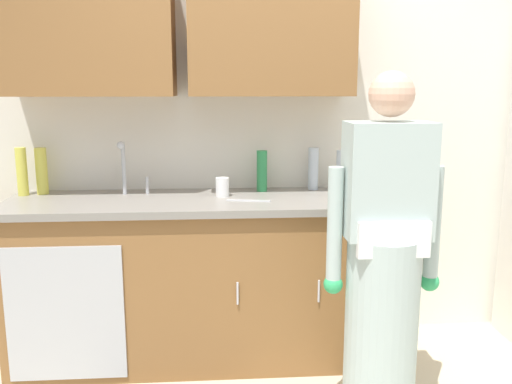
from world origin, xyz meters
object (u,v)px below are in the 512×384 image
Objects in this scene: sink at (128,202)px; bottle_water_short at (313,169)px; knife_on_counter at (248,201)px; bottle_water_tall at (42,171)px; bottle_soap at (262,171)px; person_at_sink at (383,276)px; bottle_dish_liquid at (342,171)px; cup_by_sink at (222,187)px; bottle_cleaner_spray at (22,172)px.

sink is 1.98× the size of bottle_water_short.
bottle_water_short reaches higher than knife_on_counter.
bottle_soap is (1.27, -0.01, -0.01)m from bottle_water_tall.
sink is at bearing -177.93° from knife_on_counter.
bottle_water_short is 1.04× the size of bottle_soap.
person_at_sink is 6.41× the size of bottle_water_short.
bottle_dish_liquid is at bearing -1.17° from bottle_water_tall.
cup_by_sink is at bearing -162.50° from bottle_water_short.
person_at_sink is 15.12× the size of cup_by_sink.
person_at_sink is 1.99m from bottle_water_tall.
person_at_sink is at bearing -78.10° from bottle_water_short.
cup_by_sink is (1.04, -0.15, -0.08)m from bottle_water_tall.
bottle_dish_liquid is at bearing 91.40° from person_at_sink.
person_at_sink is at bearing -31.73° from knife_on_counter.
sink is 2.06× the size of bottle_soap.
cup_by_sink is (-0.73, 0.69, 0.30)m from person_at_sink.
sink reaches higher than bottle_soap.
bottle_water_tall reaches higher than bottle_dish_liquid.
sink is at bearing -168.91° from bottle_water_short.
bottle_water_tall is 1.05m from cup_by_sink.
bottle_water_short is at bearing 5.81° from bottle_soap.
bottle_cleaner_spray is 0.10m from bottle_water_tall.
bottle_dish_liquid is (1.75, -0.04, -0.01)m from bottle_water_tall.
bottle_cleaner_spray reaches higher than bottle_water_short.
sink is 1.86× the size of bottle_water_tall.
cup_by_sink is 0.20m from knife_on_counter.
bottle_soap is (0.76, 0.18, 0.14)m from sink.
bottle_cleaner_spray reaches higher than cup_by_sink.
person_at_sink reaches higher than bottle_cleaner_spray.
sink is 0.79m from bottle_soap.
bottle_water_short is 0.17m from bottle_dish_liquid.
bottle_water_tall reaches higher than cup_by_sink.
bottle_dish_liquid is at bearing 9.15° from cup_by_sink.
bottle_water_short is 0.58m from cup_by_sink.
knife_on_counter is (0.14, -0.14, -0.05)m from cup_by_sink.
person_at_sink is at bearing -23.28° from bottle_cleaner_spray.
bottle_water_tall is 1.06× the size of bottle_water_short.
cup_by_sink is (-0.55, -0.17, -0.07)m from bottle_water_short.
bottle_cleaner_spray reaches higher than bottle_soap.
bottle_dish_liquid is (1.23, 0.15, 0.14)m from sink.
person_at_sink is 0.84m from knife_on_counter.
knife_on_counter is (1.18, -0.29, -0.13)m from bottle_water_tall.
bottle_dish_liquid is at bearing -0.02° from bottle_cleaner_spray.
bottle_cleaner_spray is at bearing 166.01° from sink.
person_at_sink reaches higher than cup_by_sink.
cup_by_sink is at bearing 136.73° from person_at_sink.
bottle_dish_liquid reaches higher than knife_on_counter.
bottle_soap is 1.01× the size of knife_on_counter.
bottle_cleaner_spray is 1.31m from knife_on_counter.
bottle_water_tall is at bearing 179.59° from bottle_soap.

